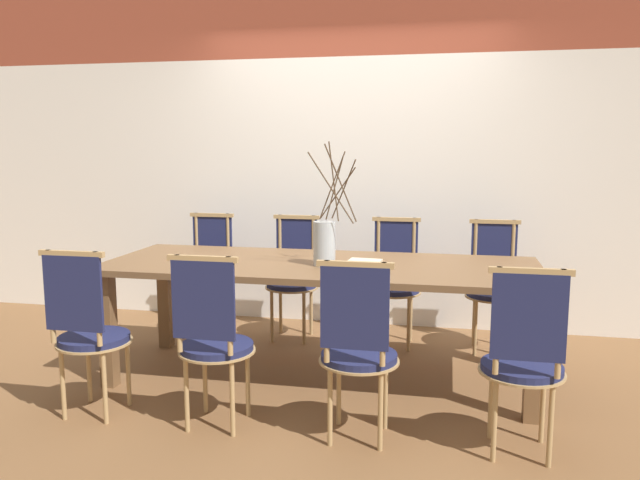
% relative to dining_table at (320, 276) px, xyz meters
% --- Properties ---
extents(ground_plane, '(16.00, 16.00, 0.00)m').
position_rel_dining_table_xyz_m(ground_plane, '(0.00, 0.00, -0.69)').
color(ground_plane, brown).
extents(wall_rear, '(12.00, 0.06, 3.20)m').
position_rel_dining_table_xyz_m(wall_rear, '(0.00, 1.37, 0.91)').
color(wall_rear, white).
rests_on(wall_rear, ground_plane).
extents(dining_table, '(2.78, 1.03, 0.77)m').
position_rel_dining_table_xyz_m(dining_table, '(0.00, 0.00, 0.00)').
color(dining_table, brown).
rests_on(dining_table, ground_plane).
extents(chair_near_leftend, '(0.42, 0.42, 0.97)m').
position_rel_dining_table_xyz_m(chair_near_leftend, '(-1.14, -0.85, -0.17)').
color(chair_near_leftend, '#1E234C').
rests_on(chair_near_leftend, ground_plane).
extents(chair_near_left, '(0.42, 0.42, 0.97)m').
position_rel_dining_table_xyz_m(chair_near_left, '(-0.41, -0.85, -0.17)').
color(chair_near_left, '#1E234C').
rests_on(chair_near_left, ground_plane).
extents(chair_near_center, '(0.42, 0.42, 0.97)m').
position_rel_dining_table_xyz_m(chair_near_center, '(0.37, -0.85, -0.17)').
color(chair_near_center, '#1E234C').
rests_on(chair_near_center, ground_plane).
extents(chair_near_right, '(0.42, 0.42, 0.97)m').
position_rel_dining_table_xyz_m(chair_near_right, '(1.18, -0.85, -0.17)').
color(chair_near_right, '#1E234C').
rests_on(chair_near_right, ground_plane).
extents(chair_far_leftend, '(0.42, 0.42, 0.97)m').
position_rel_dining_table_xyz_m(chair_far_leftend, '(-1.11, 0.85, -0.17)').
color(chair_far_leftend, '#1E234C').
rests_on(chair_far_leftend, ground_plane).
extents(chair_far_left, '(0.42, 0.42, 0.97)m').
position_rel_dining_table_xyz_m(chair_far_left, '(-0.39, 0.85, -0.17)').
color(chair_far_left, '#1E234C').
rests_on(chair_far_left, ground_plane).
extents(chair_far_center, '(0.42, 0.42, 0.97)m').
position_rel_dining_table_xyz_m(chair_far_center, '(0.41, 0.85, -0.17)').
color(chair_far_center, '#1E234C').
rests_on(chair_far_center, ground_plane).
extents(chair_far_right, '(0.42, 0.42, 0.97)m').
position_rel_dining_table_xyz_m(chair_far_right, '(1.15, 0.85, -0.17)').
color(chair_far_right, '#1E234C').
rests_on(chair_far_right, ground_plane).
extents(vase_centerpiece, '(0.27, 0.40, 0.77)m').
position_rel_dining_table_xyz_m(vase_centerpiece, '(0.05, -0.08, 0.24)').
color(vase_centerpiece, '#B2BCC1').
rests_on(vase_centerpiece, dining_table).
extents(book_stack, '(0.22, 0.20, 0.05)m').
position_rel_dining_table_xyz_m(book_stack, '(0.30, -0.14, 0.11)').
color(book_stack, '#1E6B4C').
rests_on(book_stack, dining_table).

